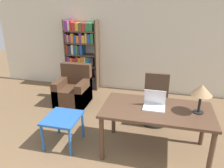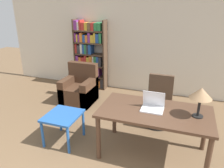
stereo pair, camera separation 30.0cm
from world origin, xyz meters
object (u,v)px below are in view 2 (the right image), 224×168
(armchair, at_px, (80,90))
(bookshelf, at_px, (90,56))
(table_lamp, at_px, (201,94))
(laptop, at_px, (153,105))
(side_table_blue, at_px, (63,119))
(desk, at_px, (155,116))
(office_chair, at_px, (159,103))

(armchair, relative_size, bookshelf, 0.49)
(armchair, bearing_deg, table_lamp, -27.51)
(laptop, height_order, side_table_blue, laptop)
(desk, bearing_deg, laptop, 139.94)
(desk, xyz_separation_m, laptop, (-0.04, 0.04, 0.15))
(laptop, distance_m, office_chair, 1.02)
(table_lamp, height_order, side_table_blue, table_lamp)
(laptop, xyz_separation_m, office_chair, (-0.01, 0.94, -0.39))
(side_table_blue, height_order, bookshelf, bookshelf)
(office_chair, bearing_deg, table_lamp, -56.23)
(bookshelf, bearing_deg, desk, -47.53)
(desk, relative_size, bookshelf, 0.89)
(desk, height_order, armchair, armchair)
(laptop, bearing_deg, bookshelf, 132.33)
(side_table_blue, distance_m, bookshelf, 2.58)
(laptop, height_order, armchair, laptop)
(desk, xyz_separation_m, office_chair, (-0.06, 0.98, -0.24))
(table_lamp, bearing_deg, desk, -177.83)
(side_table_blue, bearing_deg, laptop, 7.79)
(desk, height_order, office_chair, office_chair)
(laptop, height_order, office_chair, laptop)
(bookshelf, bearing_deg, armchair, -80.47)
(desk, distance_m, laptop, 0.16)
(desk, bearing_deg, armchair, 145.49)
(office_chair, height_order, bookshelf, bookshelf)
(office_chair, distance_m, side_table_blue, 1.82)
(laptop, xyz_separation_m, table_lamp, (0.63, -0.02, 0.28))
(armchair, bearing_deg, desk, -34.51)
(table_lamp, xyz_separation_m, office_chair, (-0.64, 0.96, -0.68))
(desk, height_order, table_lamp, table_lamp)
(desk, distance_m, office_chair, 1.01)
(table_lamp, xyz_separation_m, armchair, (-2.53, 1.32, -0.80))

